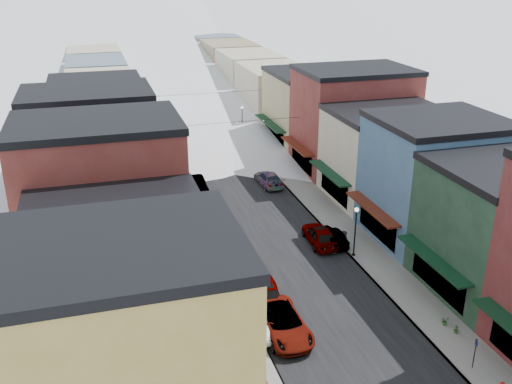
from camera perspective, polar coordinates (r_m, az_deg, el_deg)
road at (r=81.92m, az=-6.09°, el=6.23°), size 10.00×160.00×0.01m
sidewalk_left at (r=81.06m, az=-10.70°, el=5.85°), size 3.20×160.00×0.15m
sidewalk_right at (r=83.26m, az=-1.60°, el=6.65°), size 3.20×160.00×0.15m
curb_left at (r=81.21m, az=-9.61°, el=5.95°), size 0.10×160.00×0.15m
curb_right at (r=82.90m, az=-2.64°, el=6.57°), size 0.10×160.00×0.15m
bldg_l_yellow at (r=27.16m, az=-12.31°, el=-15.61°), size 11.30×8.70×11.50m
bldg_l_cream at (r=34.82m, az=-13.37°, el=-8.55°), size 11.30×8.20×9.50m
bldg_l_brick_near at (r=41.34m, az=-14.99°, el=-1.33°), size 12.30×8.20×12.50m
bldg_l_grayblue at (r=49.89m, az=-14.62°, el=0.60°), size 11.30×9.20×9.00m
bldg_l_brick_far at (r=58.10m, az=-16.12°, el=4.52°), size 13.30×9.20×11.00m
bldg_l_tan at (r=67.87m, az=-15.42°, el=6.62°), size 11.30×11.20×10.00m
bldg_r_green at (r=43.66m, az=23.67°, el=-3.39°), size 11.30×9.20×9.50m
bldg_r_blue at (r=50.05m, az=17.41°, el=1.28°), size 11.30×9.20×10.50m
bldg_r_cream at (r=57.75m, az=12.96°, el=3.69°), size 12.30×9.20×9.00m
bldg_r_brick_far at (r=65.26m, az=9.67°, el=7.18°), size 13.30×9.20×11.50m
bldg_r_tan at (r=73.97m, az=5.58°, el=8.34°), size 11.30×11.20×9.50m
distant_blocks at (r=103.21m, az=-8.59°, el=11.66°), size 34.00×55.00×8.00m
overhead_cables at (r=68.48m, az=-4.34°, el=8.51°), size 16.40×15.04×0.04m
car_white_suv at (r=37.21m, az=2.75°, el=-12.96°), size 2.69×5.76×1.59m
car_silver_sedan at (r=39.88m, az=1.16°, el=-10.29°), size 2.42×4.92×1.61m
car_dark_hatch at (r=58.93m, az=-5.99°, el=0.68°), size 1.94×4.92×1.59m
car_silver_wagon at (r=71.82m, az=-8.04°, el=4.44°), size 2.12×4.86×1.39m
car_green_sedan at (r=48.41m, az=7.39°, el=-4.45°), size 1.84×4.32×1.38m
car_gray_suv at (r=48.31m, az=6.38°, el=-4.27°), size 2.21×4.98×1.66m
car_black_sedan at (r=60.63m, az=1.28°, el=1.36°), size 2.19×5.09×1.46m
car_lane_silver at (r=79.65m, az=-7.43°, el=6.23°), size 2.21×4.33×1.41m
car_lane_white at (r=89.52m, az=-6.08°, el=8.11°), size 2.85×5.85×1.60m
parking_sign at (r=36.32m, az=21.06°, el=-14.62°), size 0.05×0.27×2.01m
trash_can at (r=48.40m, az=8.72°, el=-4.55°), size 0.61×0.61×1.03m
streetlamp_near at (r=45.75m, az=9.93°, el=-3.33°), size 0.35×0.35×4.19m
streetlamp_far at (r=77.67m, az=-1.40°, el=7.51°), size 0.33×0.33×4.01m
planter_near at (r=39.95m, az=18.36°, el=-12.14°), size 0.60×0.56×0.56m
planter_far at (r=39.38m, az=19.40°, el=-12.84°), size 0.40×0.40×0.54m
snow_pile_near at (r=36.74m, az=0.84°, el=-14.02°), size 2.46×2.71×1.04m
snow_pile_mid at (r=48.21m, az=-3.78°, el=-4.74°), size 2.23×2.57×0.94m
snow_pile_far at (r=55.29m, az=-5.17°, el=-1.08°), size 2.54×2.77×1.08m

